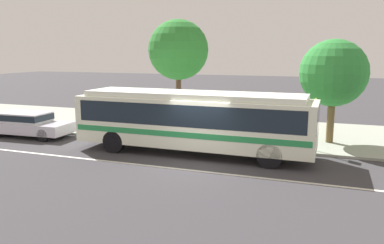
{
  "coord_description": "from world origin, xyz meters",
  "views": [
    {
      "loc": [
        4.93,
        -14.11,
        4.45
      ],
      "look_at": [
        -0.96,
        2.22,
        1.3
      ],
      "focal_mm": 36.07,
      "sensor_mm": 36.0,
      "label": 1
    }
  ],
  "objects_px": {
    "pedestrian_waiting_near_sign": "(171,118)",
    "street_tree_mid_block": "(334,73)",
    "sedan_behind_bus": "(26,123)",
    "bus_stop_sign": "(315,117)",
    "street_tree_near_stop": "(178,50)",
    "transit_bus": "(193,118)"
  },
  "relations": [
    {
      "from": "sedan_behind_bus",
      "to": "bus_stop_sign",
      "type": "height_order",
      "value": "bus_stop_sign"
    },
    {
      "from": "transit_bus",
      "to": "sedan_behind_bus",
      "type": "xyz_separation_m",
      "value": [
        -9.59,
        0.28,
        -0.87
      ]
    },
    {
      "from": "pedestrian_waiting_near_sign",
      "to": "bus_stop_sign",
      "type": "bearing_deg",
      "value": -5.57
    },
    {
      "from": "pedestrian_waiting_near_sign",
      "to": "street_tree_near_stop",
      "type": "relative_size",
      "value": 0.26
    },
    {
      "from": "sedan_behind_bus",
      "to": "bus_stop_sign",
      "type": "distance_m",
      "value": 14.74
    },
    {
      "from": "street_tree_mid_block",
      "to": "transit_bus",
      "type": "bearing_deg",
      "value": -146.38
    },
    {
      "from": "bus_stop_sign",
      "to": "street_tree_mid_block",
      "type": "distance_m",
      "value": 2.73
    },
    {
      "from": "transit_bus",
      "to": "street_tree_mid_block",
      "type": "height_order",
      "value": "street_tree_mid_block"
    },
    {
      "from": "transit_bus",
      "to": "street_tree_mid_block",
      "type": "distance_m",
      "value": 7.1
    },
    {
      "from": "transit_bus",
      "to": "street_tree_mid_block",
      "type": "bearing_deg",
      "value": 33.62
    },
    {
      "from": "street_tree_near_stop",
      "to": "street_tree_mid_block",
      "type": "height_order",
      "value": "street_tree_near_stop"
    },
    {
      "from": "sedan_behind_bus",
      "to": "pedestrian_waiting_near_sign",
      "type": "distance_m",
      "value": 7.76
    },
    {
      "from": "sedan_behind_bus",
      "to": "street_tree_near_stop",
      "type": "xyz_separation_m",
      "value": [
        7.24,
        3.86,
        3.83
      ]
    },
    {
      "from": "sedan_behind_bus",
      "to": "bus_stop_sign",
      "type": "relative_size",
      "value": 2.07
    },
    {
      "from": "pedestrian_waiting_near_sign",
      "to": "street_tree_mid_block",
      "type": "xyz_separation_m",
      "value": [
        7.89,
        1.19,
        2.42
      ]
    },
    {
      "from": "bus_stop_sign",
      "to": "street_tree_mid_block",
      "type": "height_order",
      "value": "street_tree_mid_block"
    },
    {
      "from": "sedan_behind_bus",
      "to": "pedestrian_waiting_near_sign",
      "type": "bearing_deg",
      "value": 17.4
    },
    {
      "from": "transit_bus",
      "to": "street_tree_mid_block",
      "type": "xyz_separation_m",
      "value": [
        5.71,
        3.79,
        1.87
      ]
    },
    {
      "from": "transit_bus",
      "to": "street_tree_mid_block",
      "type": "relative_size",
      "value": 2.13
    },
    {
      "from": "transit_bus",
      "to": "bus_stop_sign",
      "type": "xyz_separation_m",
      "value": [
        5.04,
        1.9,
        0.03
      ]
    },
    {
      "from": "bus_stop_sign",
      "to": "street_tree_near_stop",
      "type": "relative_size",
      "value": 0.38
    },
    {
      "from": "pedestrian_waiting_near_sign",
      "to": "bus_stop_sign",
      "type": "relative_size",
      "value": 0.69
    }
  ]
}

